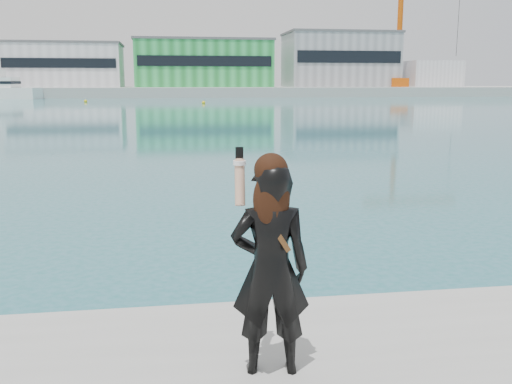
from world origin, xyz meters
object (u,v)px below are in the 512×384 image
at_px(dock_crane, 405,28).
at_px(buoy_near, 204,104).
at_px(woman, 270,263).
at_px(buoy_far, 86,102).

relative_size(dock_crane, buoy_near, 48.00).
xyz_separation_m(dock_crane, woman, (-52.72, -122.43, -13.41)).
bearing_deg(buoy_far, dock_crane, 27.70).
bearing_deg(buoy_far, woman, -81.47).
bearing_deg(buoy_near, buoy_far, 152.38).
bearing_deg(buoy_near, woman, -93.21).
height_order(buoy_near, buoy_far, same).
height_order(buoy_far, woman, woman).
xyz_separation_m(buoy_near, buoy_far, (-17.59, 9.20, 0.00)).
xyz_separation_m(dock_crane, buoy_near, (-48.31, -43.80, -15.07)).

